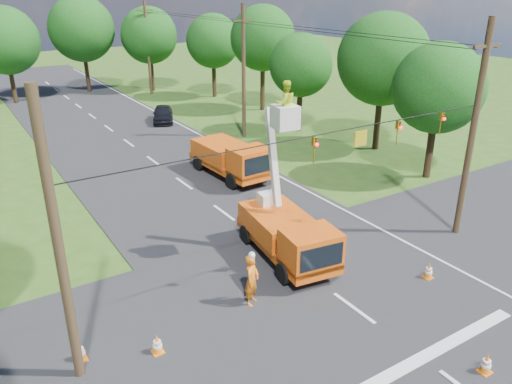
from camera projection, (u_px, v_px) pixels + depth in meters
ground at (153, 161)px, 34.19m from camera, size 140.00×140.00×0.00m
road_main at (153, 161)px, 34.19m from camera, size 12.00×100.00×0.06m
road_cross at (320, 284)px, 20.15m from camera, size 56.00×10.00×0.07m
stop_bar at (422, 359)px, 16.09m from camera, size 9.00×0.45×0.02m
edge_line at (225, 148)px, 36.96m from camera, size 0.12×90.00×0.02m
bucket_truck at (288, 225)px, 21.40m from camera, size 3.02×6.18×7.74m
second_truck at (232, 158)px, 30.98m from camera, size 2.82×6.48×2.38m
ground_worker at (252, 280)px, 18.52m from camera, size 0.90×0.85×2.07m
distant_car at (163, 114)px, 43.89m from camera, size 3.23×4.57×1.44m
traffic_cone_1 at (486, 363)px, 15.39m from camera, size 0.38×0.38×0.71m
traffic_cone_2 at (288, 225)px, 24.28m from camera, size 0.38×0.38×0.71m
traffic_cone_3 at (273, 191)px, 28.34m from camera, size 0.38×0.38×0.71m
traffic_cone_4 at (157, 344)px, 16.21m from camera, size 0.38×0.38×0.71m
traffic_cone_5 at (80, 351)px, 15.89m from camera, size 0.38×0.38×0.71m
traffic_cone_7 at (235, 156)px, 34.19m from camera, size 0.38×0.38×0.71m
traffic_cone_8 at (429, 271)px, 20.40m from camera, size 0.38×0.38×0.71m
pole_right_near at (473, 131)px, 22.40m from camera, size 1.80×0.30×10.00m
pole_right_mid at (244, 71)px, 38.00m from camera, size 1.80×0.30×10.00m
pole_right_far at (148, 47)px, 53.61m from camera, size 1.80×0.30×10.00m
pole_left at (59, 247)px, 13.73m from camera, size 0.30×0.30×9.00m
signal_span at (373, 135)px, 18.99m from camera, size 18.00×0.29×1.07m
tree_right_a at (438, 88)px, 29.38m from camera, size 5.40×5.40×8.28m
tree_right_b at (383, 59)px, 34.47m from camera, size 6.40×6.40×9.65m
tree_right_c at (301, 65)px, 39.47m from camera, size 5.00×5.00×7.83m
tree_right_d at (263, 38)px, 45.98m from camera, size 6.00×6.00×9.70m
tree_right_e at (213, 41)px, 52.06m from camera, size 5.60×5.60×8.63m
tree_far_a at (5, 41)px, 48.86m from camera, size 6.60×6.60×9.50m
tree_far_b at (82, 29)px, 54.14m from camera, size 7.00×7.00×10.32m
tree_far_c at (149, 35)px, 55.30m from camera, size 6.20×6.20×9.18m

